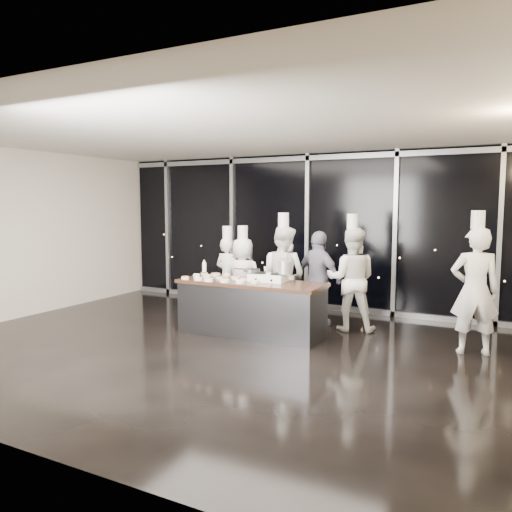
{
  "coord_description": "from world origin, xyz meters",
  "views": [
    {
      "loc": [
        3.83,
        -6.28,
        2.17
      ],
      "look_at": [
        -0.06,
        1.2,
        1.29
      ],
      "focal_mm": 35.0,
      "sensor_mm": 36.0,
      "label": 1
    }
  ],
  "objects": [
    {
      "name": "stock_pot",
      "position": [
        0.55,
        1.04,
        1.15
      ],
      "size": [
        0.22,
        0.22,
        0.21
      ],
      "primitive_type": "cylinder",
      "rotation": [
        0.0,
        0.0,
        0.05
      ],
      "color": "#ACACAE",
      "rests_on": "stove"
    },
    {
      "name": "chef_center",
      "position": [
        0.22,
        1.71,
        0.9
      ],
      "size": [
        0.97,
        0.81,
        2.01
      ],
      "rotation": [
        0.0,
        0.0,
        2.97
      ],
      "color": "silver",
      "rests_on": "ground"
    },
    {
      "name": "chef_far_left",
      "position": [
        -1.12,
        2.03,
        0.78
      ],
      "size": [
        0.6,
        0.44,
        1.74
      ],
      "rotation": [
        0.0,
        0.0,
        2.99
      ],
      "color": "silver",
      "rests_on": "ground"
    },
    {
      "name": "window_wall",
      "position": [
        0.0,
        3.43,
        1.6
      ],
      "size": [
        8.9,
        0.11,
        3.2
      ],
      "color": "black",
      "rests_on": "ground"
    },
    {
      "name": "frying_pan",
      "position": [
        -0.06,
        1.01,
        1.06
      ],
      "size": [
        0.48,
        0.29,
        0.05
      ],
      "rotation": [
        0.0,
        0.0,
        0.05
      ],
      "color": "slate",
      "rests_on": "stove"
    },
    {
      "name": "chef_left",
      "position": [
        -0.7,
        1.89,
        0.78
      ],
      "size": [
        0.78,
        0.54,
        1.76
      ],
      "rotation": [
        0.0,
        0.0,
        3.21
      ],
      "color": "silver",
      "rests_on": "ground"
    },
    {
      "name": "prep_bowls",
      "position": [
        -0.57,
        0.84,
        0.93
      ],
      "size": [
        1.38,
        0.74,
        0.05
      ],
      "color": "silver",
      "rests_on": "demo_counter"
    },
    {
      "name": "chef_side",
      "position": [
        3.36,
        1.45,
        0.94
      ],
      "size": [
        0.77,
        0.61,
        2.08
      ],
      "rotation": [
        0.0,
        0.0,
        3.43
      ],
      "color": "silver",
      "rests_on": "ground"
    },
    {
      "name": "ground",
      "position": [
        0.0,
        0.0,
        0.0
      ],
      "size": [
        9.0,
        9.0,
        0.0
      ],
      "primitive_type": "plane",
      "color": "black",
      "rests_on": "ground"
    },
    {
      "name": "stove",
      "position": [
        0.26,
        1.01,
        0.96
      ],
      "size": [
        0.61,
        0.41,
        0.14
      ],
      "rotation": [
        0.0,
        0.0,
        0.05
      ],
      "color": "white",
      "rests_on": "demo_counter"
    },
    {
      "name": "guest",
      "position": [
        0.77,
        2.03,
        0.85
      ],
      "size": [
        1.08,
        0.77,
        1.69
      ],
      "rotation": [
        0.0,
        0.0,
        2.74
      ],
      "color": "black",
      "rests_on": "ground"
    },
    {
      "name": "squeeze_bottle",
      "position": [
        -1.14,
        1.24,
        1.03
      ],
      "size": [
        0.07,
        0.07,
        0.27
      ],
      "color": "white",
      "rests_on": "demo_counter"
    },
    {
      "name": "room_shell",
      "position": [
        0.18,
        0.0,
        2.25
      ],
      "size": [
        9.02,
        7.02,
        3.21
      ],
      "color": "beige",
      "rests_on": "ground"
    },
    {
      "name": "chef_right",
      "position": [
        1.39,
        1.95,
        0.9
      ],
      "size": [
        1.0,
        0.87,
        2.0
      ],
      "rotation": [
        0.0,
        0.0,
        3.4
      ],
      "color": "silver",
      "rests_on": "ground"
    },
    {
      "name": "demo_counter",
      "position": [
        0.0,
        0.9,
        0.45
      ],
      "size": [
        2.46,
        0.86,
        0.9
      ],
      "color": "#343539",
      "rests_on": "ground"
    }
  ]
}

